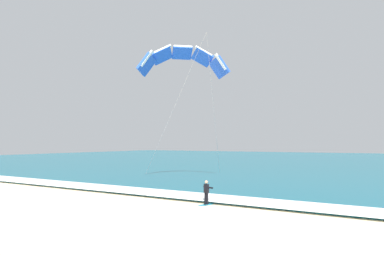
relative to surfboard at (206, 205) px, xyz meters
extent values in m
cube|color=#146075|center=(4.11, 60.76, 0.07)|extent=(200.00, 120.00, 0.20)
cube|color=white|center=(4.11, 1.76, 0.19)|extent=(200.00, 3.13, 0.04)
ellipsoid|color=#239EC6|center=(0.00, 0.00, 0.00)|extent=(0.93, 1.46, 0.05)
cube|color=black|center=(0.00, 0.23, 0.04)|extent=(0.17, 0.12, 0.04)
cube|color=black|center=(0.00, -0.23, 0.04)|extent=(0.17, 0.12, 0.04)
cylinder|color=black|center=(-0.09, 0.04, 0.39)|extent=(0.14, 0.14, 0.84)
cylinder|color=black|center=(0.09, -0.04, 0.39)|extent=(0.14, 0.14, 0.84)
cube|color=black|center=(0.00, 0.00, 1.11)|extent=(0.39, 0.31, 0.60)
sphere|color=tan|center=(0.00, 0.00, 1.55)|extent=(0.22, 0.22, 0.22)
cylinder|color=black|center=(-0.11, 0.22, 1.16)|extent=(0.27, 0.50, 0.22)
cylinder|color=black|center=(0.23, 0.08, 1.16)|extent=(0.27, 0.50, 0.22)
cylinder|color=black|center=(0.14, 0.35, 1.16)|extent=(0.52, 0.24, 0.04)
cube|color=#3F3F42|center=(0.04, 0.11, 0.89)|extent=(0.14, 0.12, 0.10)
cube|color=blue|center=(-3.99, 10.96, 12.25)|extent=(2.44, 1.61, 2.34)
cube|color=white|center=(-3.61, 10.49, 12.73)|extent=(1.14, 0.97, 1.78)
cube|color=blue|center=(-5.78, 10.51, 13.48)|extent=(2.65, 2.17, 1.96)
cube|color=white|center=(-5.40, 10.05, 13.96)|extent=(1.55, 1.36, 1.17)
cube|color=blue|center=(-7.63, 9.37, 13.93)|extent=(2.59, 2.52, 1.14)
cube|color=white|center=(-7.26, 8.91, 14.41)|extent=(1.73, 1.49, 0.30)
cube|color=blue|center=(-9.13, 7.79, 13.48)|extent=(2.16, 2.57, 1.96)
cube|color=white|center=(-8.75, 7.33, 13.96)|extent=(1.56, 1.35, 1.17)
cube|color=blue|center=(-9.92, 6.12, 12.25)|extent=(1.47, 2.32, 2.34)
cube|color=white|center=(-9.55, 5.66, 12.73)|extent=(1.09, 0.96, 1.78)
cylinder|color=#B2B2B7|center=(-2.06, 5.65, 6.71)|extent=(3.87, 10.62, 11.09)
cylinder|color=#B2B2B7|center=(-5.03, 3.24, 6.71)|extent=(9.80, 5.79, 11.09)
camera|label=1|loc=(10.32, -20.39, 4.30)|focal=30.60mm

